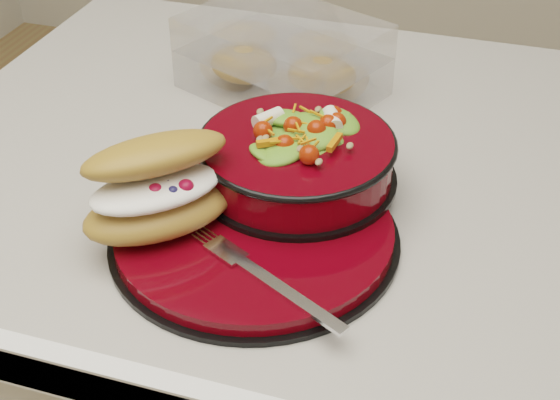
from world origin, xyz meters
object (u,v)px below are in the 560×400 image
(salad_bowl, at_px, (297,153))
(pastry_box, at_px, (282,59))
(dinner_plate, at_px, (255,233))
(fork, at_px, (269,280))
(croissant, at_px, (159,188))

(salad_bowl, relative_size, pastry_box, 0.75)
(dinner_plate, xyz_separation_m, pastry_box, (-0.07, 0.31, 0.03))
(salad_bowl, distance_m, pastry_box, 0.24)
(dinner_plate, bearing_deg, fork, -62.42)
(salad_bowl, distance_m, croissant, 0.15)
(dinner_plate, xyz_separation_m, salad_bowl, (0.02, 0.09, 0.04))
(dinner_plate, xyz_separation_m, croissant, (-0.09, -0.02, 0.05))
(fork, bearing_deg, croissant, 96.13)
(dinner_plate, bearing_deg, pastry_box, 102.39)
(salad_bowl, bearing_deg, dinner_plate, -100.96)
(croissant, relative_size, pastry_box, 0.61)
(croissant, relative_size, fork, 1.10)
(dinner_plate, relative_size, salad_bowl, 1.36)
(croissant, bearing_deg, pastry_box, 43.78)
(pastry_box, bearing_deg, salad_bowl, -46.18)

